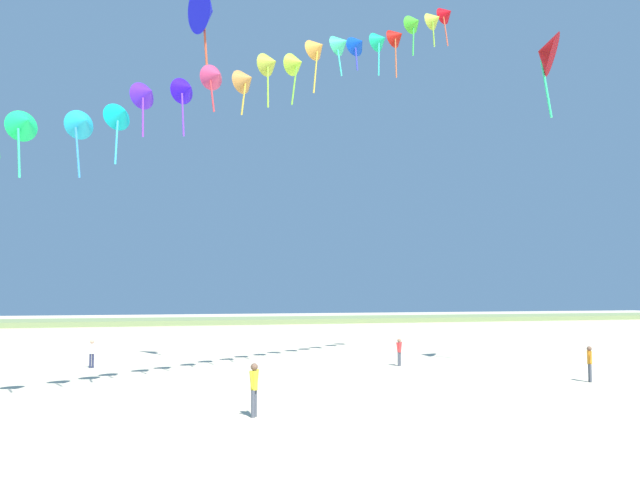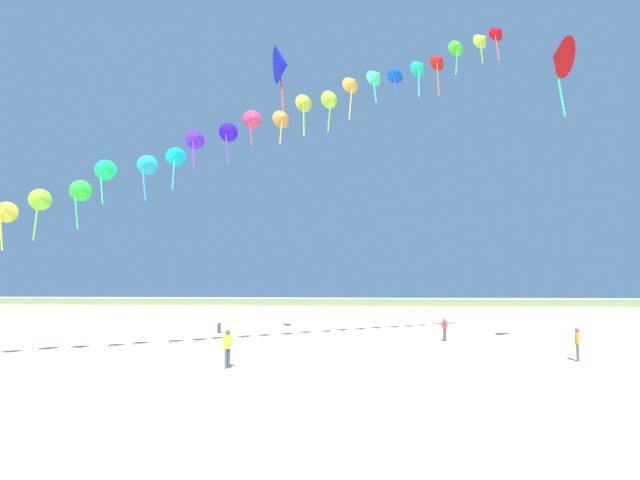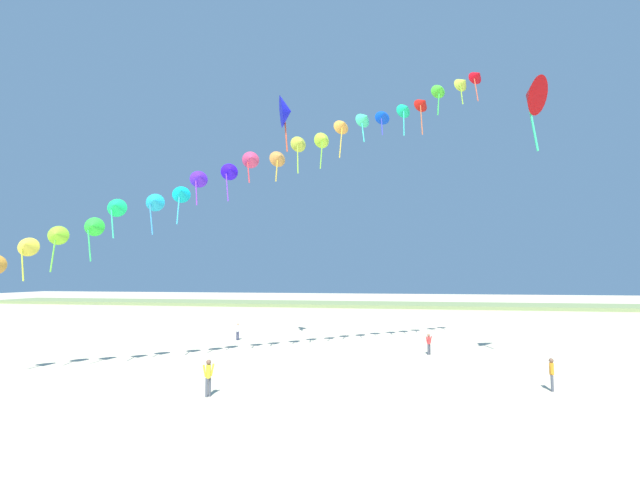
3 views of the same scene
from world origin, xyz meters
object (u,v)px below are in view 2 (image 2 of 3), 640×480
large_kite_low_lead (559,57)px  large_kite_mid_trail (282,65)px  person_near_left (577,342)px  person_mid_center (219,322)px  person_far_left (445,328)px  person_near_right (228,346)px

large_kite_low_lead → large_kite_mid_trail: size_ratio=1.01×
person_near_left → person_mid_center: 25.00m
person_mid_center → large_kite_mid_trail: (5.27, -3.82, 17.96)m
person_mid_center → large_kite_low_lead: large_kite_low_lead is taller
person_near_left → person_far_left: (-5.23, 8.92, -0.06)m
person_near_right → large_kite_mid_trail: (0.19, 13.14, 17.84)m
person_far_left → person_mid_center: bearing=165.4°
person_near_right → large_kite_low_lead: 23.98m
person_near_left → large_kite_low_lead: (0.67, 3.41, 15.46)m
person_mid_center → person_far_left: 16.59m
person_near_right → person_far_left: (10.98, 12.78, -0.12)m
person_mid_center → large_kite_mid_trail: large_kite_mid_trail is taller
person_near_right → large_kite_low_lead: (16.89, 7.27, 15.39)m
person_far_left → large_kite_low_lead: (5.90, -5.51, 15.52)m
large_kite_mid_trail → large_kite_low_lead: bearing=-19.4°
person_near_right → person_far_left: bearing=49.3°
person_near_right → large_kite_mid_trail: bearing=89.2°
person_near_right → large_kite_mid_trail: large_kite_mid_trail is taller
person_near_left → large_kite_low_lead: bearing=78.9°
person_near_left → person_near_right: size_ratio=0.94×
person_near_left → person_far_left: person_near_left is taller
person_near_right → person_far_left: size_ratio=1.14×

